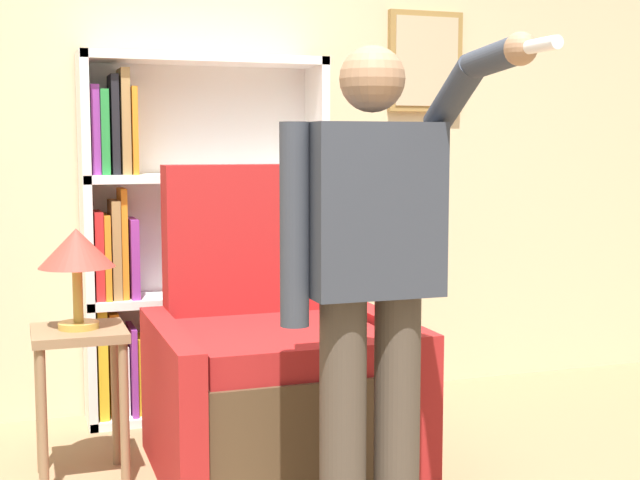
# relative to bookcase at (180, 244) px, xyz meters

# --- Properties ---
(wall_back) EXTENTS (8.00, 0.11, 2.80)m
(wall_back) POSITION_rel_bookcase_xyz_m (0.14, 0.16, 0.56)
(wall_back) COLOR beige
(wall_back) RESTS_ON ground_plane
(bookcase) EXTENTS (1.17, 0.28, 1.74)m
(bookcase) POSITION_rel_bookcase_xyz_m (0.00, 0.00, 0.00)
(bookcase) COLOR white
(bookcase) RESTS_ON ground_plane
(armchair) EXTENTS (0.98, 0.95, 1.23)m
(armchair) POSITION_rel_bookcase_xyz_m (0.24, -0.81, -0.46)
(armchair) COLOR #4C3823
(armchair) RESTS_ON ground_plane
(person_standing) EXTENTS (0.56, 0.78, 1.62)m
(person_standing) POSITION_rel_bookcase_xyz_m (0.31, -1.68, 0.08)
(person_standing) COLOR #473D33
(person_standing) RESTS_ON ground_plane
(side_table) EXTENTS (0.35, 0.35, 0.61)m
(side_table) POSITION_rel_bookcase_xyz_m (-0.53, -0.74, -0.37)
(side_table) COLOR #846647
(side_table) RESTS_ON ground_plane
(table_lamp) EXTENTS (0.29, 0.29, 0.39)m
(table_lamp) POSITION_rel_bookcase_xyz_m (-0.53, -0.74, 0.06)
(table_lamp) COLOR gold
(table_lamp) RESTS_ON side_table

